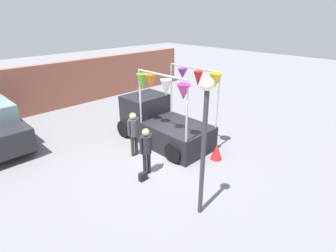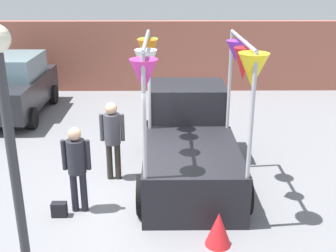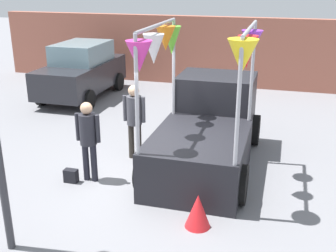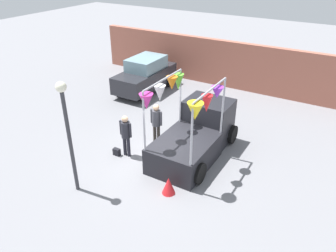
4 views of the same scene
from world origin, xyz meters
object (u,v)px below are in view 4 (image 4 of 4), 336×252
object	(u,v)px
handbag	(117,152)
folded_kite_bundle_crimson	(169,186)
vendor_truck	(197,132)
person_customer	(126,132)
street_lamp	(67,123)
person_vendor	(156,120)
parked_car	(145,75)

from	to	relation	value
handbag	folded_kite_bundle_crimson	xyz separation A→B (m)	(2.86, -0.89, 0.16)
vendor_truck	person_customer	size ratio (longest dim) A/B	2.44
person_customer	street_lamp	world-z (taller)	street_lamp
folded_kite_bundle_crimson	person_vendor	bearing A→B (deg)	129.65
person_vendor	street_lamp	xyz separation A→B (m)	(-0.69, -3.79, 1.42)
vendor_truck	person_customer	distance (m)	2.70
vendor_truck	folded_kite_bundle_crimson	world-z (taller)	vendor_truck
person_customer	handbag	xyz separation A→B (m)	(-0.35, -0.20, -0.88)
handbag	folded_kite_bundle_crimson	world-z (taller)	folded_kite_bundle_crimson
person_vendor	folded_kite_bundle_crimson	size ratio (longest dim) A/B	2.92
street_lamp	vendor_truck	bearing A→B (deg)	60.18
person_vendor	handbag	bearing A→B (deg)	-119.36
vendor_truck	street_lamp	bearing A→B (deg)	-119.82
parked_car	handbag	xyz separation A→B (m)	(2.70, -5.96, -0.80)
vendor_truck	person_vendor	bearing A→B (deg)	-169.86
vendor_truck	person_vendor	xyz separation A→B (m)	(-1.65, -0.29, 0.18)
person_customer	person_vendor	bearing A→B (deg)	69.04
vendor_truck	parked_car	world-z (taller)	vendor_truck
parked_car	person_vendor	world-z (taller)	parked_car
person_customer	person_vendor	distance (m)	1.42
parked_car	folded_kite_bundle_crimson	size ratio (longest dim) A/B	6.67
person_vendor	folded_kite_bundle_crimson	bearing A→B (deg)	-50.35
parked_car	person_customer	size ratio (longest dim) A/B	2.36
parked_car	folded_kite_bundle_crimson	world-z (taller)	parked_car
handbag	street_lamp	size ratio (longest dim) A/B	0.07
handbag	folded_kite_bundle_crimson	bearing A→B (deg)	-17.33
parked_car	person_vendor	size ratio (longest dim) A/B	2.29
handbag	parked_car	bearing A→B (deg)	114.35
street_lamp	folded_kite_bundle_crimson	size ratio (longest dim) A/B	6.32
parked_car	street_lamp	distance (m)	8.85
street_lamp	person_customer	bearing A→B (deg)	85.63
person_customer	street_lamp	size ratio (longest dim) A/B	0.45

